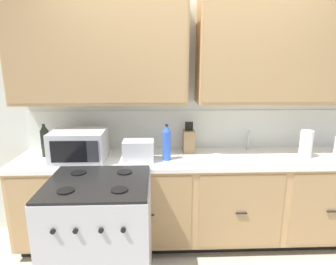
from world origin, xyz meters
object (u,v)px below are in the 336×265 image
Objects in this scene: paper_towel_roll at (306,144)px; knife_block at (189,141)px; microwave at (79,146)px; bottle_dark at (45,141)px; bottle_blue at (167,143)px; toaster at (138,151)px; stove_range at (101,238)px.

knife_block is at bearing 168.89° from paper_towel_roll.
microwave is 1.85× the size of paper_towel_roll.
paper_towel_roll is 0.82× the size of bottle_dark.
knife_block is 0.92× the size of bottle_blue.
bottle_blue is (-1.32, -0.02, 0.03)m from paper_towel_roll.
knife_block reaches higher than microwave.
bottle_dark is (-1.15, 0.15, -0.01)m from bottle_blue.
toaster is 1.08× the size of paper_towel_roll.
stove_range is 3.06× the size of knife_block.
bottle_dark is (-0.90, 0.16, 0.06)m from toaster.
microwave is 0.38m from bottle_dark.
paper_towel_roll is at bearing -11.11° from knife_block.
microwave is at bearing -179.77° from paper_towel_roll.
toaster is 1.58m from paper_towel_roll.
paper_towel_roll is at bearing 17.54° from stove_range.
bottle_blue reaches higher than paper_towel_roll.
bottle_dark is at bearing 131.81° from stove_range.
paper_towel_roll reaches higher than toaster.
stove_range is 2.82× the size of bottle_blue.
microwave is 1.71× the size of toaster.
toaster is at bearing -10.12° from bottle_dark.
bottle_blue reaches higher than bottle_dark.
knife_block is 0.98× the size of bottle_dark.
microwave is 1.55× the size of knife_block.
bottle_blue reaches higher than stove_range.
knife_block is 0.33m from bottle_blue.
microwave is at bearing 115.77° from stove_range.
stove_range is at bearing -48.19° from bottle_dark.
bottle_blue is at bearing -1.17° from microwave.
paper_towel_roll is 0.77× the size of bottle_blue.
bottle_blue is 1.06× the size of bottle_dark.
stove_range is at bearing -116.03° from toaster.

